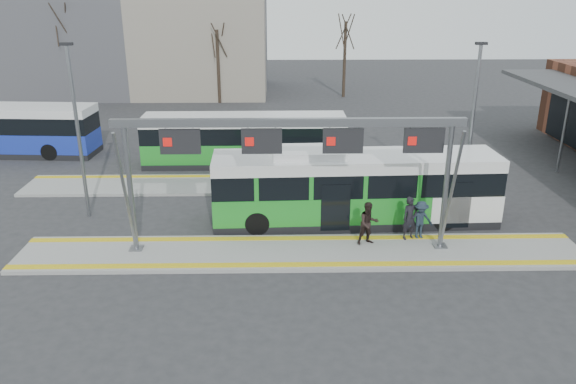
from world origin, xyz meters
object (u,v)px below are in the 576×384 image
Objects in this scene: hero_bus at (354,188)px; passenger_a at (410,218)px; passenger_b at (369,223)px; passenger_c at (420,220)px; gantry at (293,147)px.

hero_bus reaches higher than passenger_a.
passenger_b reaches higher than passenger_c.
hero_bus is (2.77, 2.99, -2.75)m from gantry.
passenger_b is (0.25, -2.62, -0.52)m from hero_bus.
gantry reaches higher than passenger_b.
passenger_c is at bearing -2.84° from passenger_b.
passenger_b is (3.02, 0.37, -3.27)m from gantry.
gantry is 6.25m from passenger_c.
passenger_b is at bearing -179.47° from passenger_c.
gantry reaches higher than passenger_c.
passenger_a is 1.02× the size of passenger_b.
passenger_a reaches higher than passenger_c.
hero_bus is 7.04× the size of passenger_b.
gantry is 8.10× the size of passenger_c.
hero_bus is at bearing 111.71° from passenger_a.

